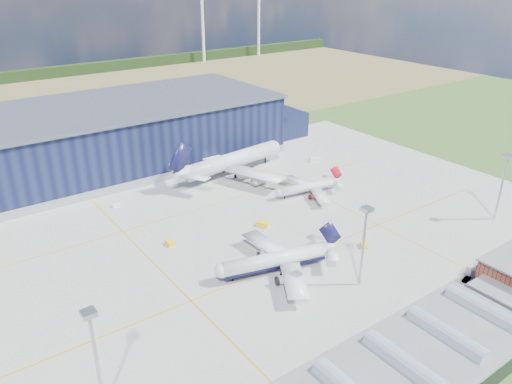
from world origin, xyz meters
name	(u,v)px	position (x,y,z in m)	size (l,w,h in m)	color
ground	(262,249)	(0.00, 0.00, 0.00)	(600.00, 600.00, 0.00)	#365720
apron	(244,236)	(0.00, 10.00, 0.03)	(220.00, 160.00, 0.08)	gray
farmland	(54,102)	(0.00, 220.00, 0.00)	(600.00, 220.00, 0.01)	olive
treeline	(23,76)	(0.00, 300.00, 4.00)	(600.00, 8.00, 8.00)	black
hangar	(138,133)	(2.81, 94.80, 11.62)	(145.00, 62.00, 26.10)	#0F1433
glass_concourse	(413,367)	(-6.45, -60.00, 3.69)	(78.00, 23.00, 8.60)	black
light_mast_west	(94,345)	(-60.00, -30.00, 15.43)	(2.60, 2.60, 23.00)	#AAABB1
light_mast_center	(364,234)	(10.00, -30.00, 15.43)	(2.60, 2.60, 23.00)	#AAABB1
light_mast_east	(504,177)	(75.00, -30.00, 15.43)	(2.60, 2.60, 23.00)	#AAABB1
airliner_navy	(275,253)	(-4.81, -12.00, 6.31)	(38.71, 37.87, 12.62)	silver
airliner_red	(307,183)	(36.57, 22.00, 4.77)	(29.23, 28.60, 9.53)	silver
airliner_widebody	(233,152)	(25.85, 55.00, 9.40)	(57.64, 56.38, 18.79)	silver
gse_tug_a	(263,224)	(8.73, 11.47, 0.82)	(2.42, 3.95, 1.65)	yellow
gse_tug_b	(364,245)	(25.72, -17.08, 0.68)	(2.10, 3.15, 1.36)	yellow
gse_van_a	(478,271)	(39.59, -46.00, 1.29)	(2.58, 5.91, 2.58)	white
gse_van_b	(314,160)	(62.38, 46.19, 0.97)	(1.95, 4.25, 1.95)	white
gse_tug_c	(170,243)	(-21.48, 18.48, 0.68)	(1.95, 3.13, 1.37)	yellow
gse_cart_b	(117,205)	(-24.71, 53.37, 0.61)	(1.87, 2.80, 1.21)	white
car_b	(467,279)	(34.73, -45.76, 0.59)	(1.25, 3.58, 1.18)	#99999E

